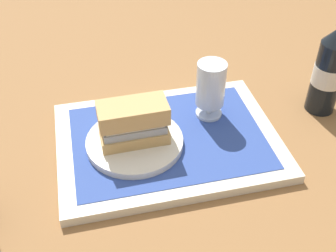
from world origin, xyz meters
name	(u,v)px	position (x,y,z in m)	size (l,w,h in m)	color
ground_plane	(168,145)	(0.00, 0.00, 0.00)	(3.00, 3.00, 0.00)	olive
tray	(168,141)	(0.00, 0.00, 0.01)	(0.44, 0.32, 0.02)	beige
placemat	(168,137)	(0.00, 0.00, 0.02)	(0.38, 0.27, 0.00)	#2D4793
plate	(135,142)	(-0.07, -0.01, 0.03)	(0.19, 0.19, 0.01)	silver
sandwich	(135,122)	(-0.07, -0.01, 0.08)	(0.13, 0.07, 0.08)	tan
beer_glass	(211,88)	(0.10, 0.05, 0.09)	(0.06, 0.06, 0.12)	silver
beer_bottle	(330,69)	(0.36, 0.04, 0.10)	(0.07, 0.07, 0.27)	black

